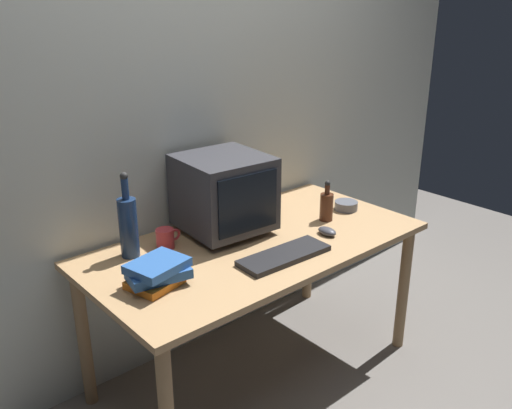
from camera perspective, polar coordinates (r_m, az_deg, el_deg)
name	(u,v)px	position (r m, az deg, el deg)	size (l,w,h in m)	color
ground_plane	(256,370)	(2.90, 0.00, -16.80)	(6.00, 6.00, 0.00)	slate
back_wall	(193,110)	(2.70, -6.54, 9.67)	(4.00, 0.08, 2.50)	beige
desk	(256,257)	(2.56, 0.00, -5.49)	(1.56, 0.80, 0.72)	tan
crt_monitor	(224,193)	(2.56, -3.36, 1.17)	(0.41, 0.41, 0.37)	#333338
keyboard	(284,256)	(2.36, 2.94, -5.30)	(0.42, 0.15, 0.02)	black
computer_mouse	(327,231)	(2.60, 7.38, -2.77)	(0.06, 0.10, 0.04)	#3F3F47
bottle_tall	(128,225)	(2.39, -13.09, -2.09)	(0.08, 0.08, 0.38)	navy
bottle_short	(327,206)	(2.75, 7.32, -0.11)	(0.07, 0.07, 0.21)	#472314
book_stack	(157,273)	(2.16, -10.21, -7.00)	(0.26, 0.21, 0.10)	orange
mug	(166,238)	(2.47, -9.34, -3.49)	(0.12, 0.08, 0.09)	#CC383D
cd_spindle	(346,206)	(2.91, 9.31, -0.11)	(0.12, 0.12, 0.04)	#595B66
metal_canister	(261,198)	(2.83, 0.53, 0.67)	(0.09, 0.09, 0.15)	black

